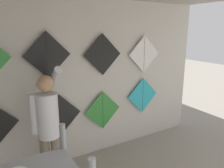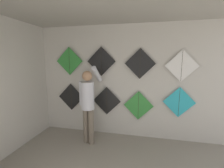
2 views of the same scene
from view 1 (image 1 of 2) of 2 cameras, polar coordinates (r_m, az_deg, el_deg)
name	(u,v)px [view 1 (image 1 of 2)]	position (r m, az deg, el deg)	size (l,w,h in m)	color
back_panel	(80,82)	(3.83, -8.41, 0.40)	(5.16, 0.06, 2.80)	beige
shopkeeper	(48,123)	(3.21, -16.34, -9.83)	(0.45, 0.59, 1.83)	#726656
kite_1	(60,115)	(3.77, -13.45, -7.94)	(0.73, 0.01, 0.73)	black
kite_2	(103,110)	(4.08, -2.42, -6.86)	(0.73, 0.01, 0.73)	#338C38
kite_3	(143,95)	(4.52, 8.02, -2.95)	(0.73, 0.01, 0.73)	#28B2C6
kite_5	(47,55)	(3.49, -16.53, 7.25)	(0.73, 0.01, 0.73)	black
kite_6	(103,55)	(3.83, -2.46, 7.68)	(0.73, 0.01, 0.73)	black
kite_7	(144,54)	(4.34, 8.42, 7.73)	(0.73, 0.01, 0.73)	white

